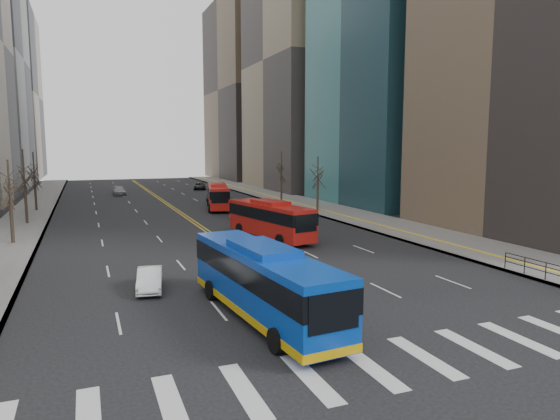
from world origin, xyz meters
The scene contains 15 objects.
ground centered at (0.00, 0.00, 0.00)m, with size 220.00×220.00×0.00m, color black.
sidewalk_right centered at (17.50, 45.00, 0.07)m, with size 7.00×130.00×0.15m, color slate.
sidewalk_left centered at (-16.50, 45.00, 0.07)m, with size 5.00×130.00×0.15m, color slate.
crosswalk centered at (0.00, 0.00, 0.01)m, with size 26.70×4.00×0.01m.
centerline centered at (0.00, 55.00, 0.01)m, with size 0.55×100.00×0.01m.
office_towers centered at (0.12, 68.51, 23.92)m, with size 83.00×134.00×58.00m.
pedestrian_railing centered at (14.30, 6.00, 0.82)m, with size 0.06×6.06×1.02m.
street_trees centered at (-7.18, 34.55, 4.87)m, with size 35.20×47.20×7.60m.
blue_bus centered at (-3.05, 6.24, 1.81)m, with size 3.62×12.01×3.45m.
red_bus_near centered at (4.16, 24.70, 1.84)m, with size 4.47×10.58×3.29m.
red_bus_far centered at (5.11, 46.14, 1.80)m, with size 4.40×10.37×3.23m.
car_white centered at (-7.34, 12.74, 0.61)m, with size 1.29×3.71×1.22m, color white.
car_dark_mid centered at (6.23, 53.44, 0.71)m, with size 1.67×4.15×1.42m, color black.
car_silver centered at (-5.25, 69.64, 0.66)m, with size 1.85×4.55×1.32m, color gray.
car_dark_far centered at (9.05, 74.86, 0.63)m, with size 2.09×4.53×1.26m, color black.
Camera 1 is at (-10.42, -14.65, 7.87)m, focal length 32.00 mm.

